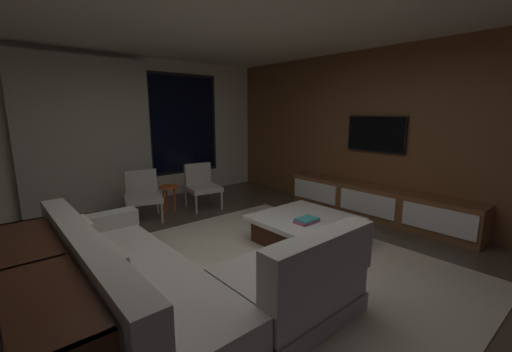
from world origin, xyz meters
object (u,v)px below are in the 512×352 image
side_stool (169,191)px  console_table_behind_couch (40,307)px  accent_chair_near_window (201,183)px  media_console (376,204)px  coffee_table (305,230)px  book_stack_on_coffee_table (307,220)px  mounted_tv (376,134)px  accent_chair_by_curtain (143,193)px  sectional_couch (175,285)px

side_stool → console_table_behind_couch: 3.39m
accent_chair_near_window → media_console: accent_chair_near_window is taller
coffee_table → side_stool: 2.53m
media_console → book_stack_on_coffee_table: bearing=-178.2°
side_stool → media_console: media_console is taller
side_stool → mounted_tv: mounted_tv is taller
accent_chair_by_curtain → mounted_tv: (3.03, -2.25, 0.92)m
console_table_behind_couch → coffee_table: bearing=3.6°
mounted_tv → book_stack_on_coffee_table: bearing=-172.7°
media_console → side_stool: bearing=133.4°
book_stack_on_coffee_table → mounted_tv: mounted_tv is taller
sectional_couch → side_stool: size_ratio=5.43×
book_stack_on_coffee_table → media_console: bearing=1.8°
coffee_table → accent_chair_near_window: (-0.15, 2.32, 0.25)m
side_stool → mounted_tv: 3.58m
sectional_couch → side_stool: sectional_couch is taller
side_stool → accent_chair_near_window: bearing=-9.0°
sectional_couch → console_table_behind_couch: sectional_couch is taller
book_stack_on_coffee_table → accent_chair_near_window: size_ratio=0.38×
book_stack_on_coffee_table → console_table_behind_couch: 2.78m
side_stool → media_console: (2.37, -2.51, -0.12)m
media_console → console_table_behind_couch: (-4.55, -0.09, 0.16)m
mounted_tv → console_table_behind_couch: 4.83m
book_stack_on_coffee_table → media_console: (1.78, 0.05, -0.13)m
accent_chair_by_curtain → console_table_behind_couch: 3.06m
book_stack_on_coffee_table → mounted_tv: (1.96, 0.25, 0.96)m
sectional_couch → side_stool: 3.01m
sectional_couch → book_stack_on_coffee_table: 1.87m
accent_chair_near_window → mounted_tv: mounted_tv is taller
accent_chair_near_window → mounted_tv: (1.96, -2.22, 0.92)m
book_stack_on_coffee_table → mounted_tv: 2.20m
accent_chair_near_window → console_table_behind_couch: (-2.77, -2.51, -0.02)m
coffee_table → media_console: bearing=-3.3°
coffee_table → side_stool: side_stool is taller
accent_chair_by_curtain → book_stack_on_coffee_table: bearing=-66.8°
sectional_couch → accent_chair_near_window: size_ratio=3.21×
media_console → accent_chair_near_window: bearing=126.4°
book_stack_on_coffee_table → mounted_tv: size_ratio=0.30×
sectional_couch → book_stack_on_coffee_table: bearing=5.2°
book_stack_on_coffee_table → media_console: size_ratio=0.10×
book_stack_on_coffee_table → console_table_behind_couch: console_table_behind_couch is taller
sectional_couch → mounted_tv: size_ratio=2.51×
book_stack_on_coffee_table → console_table_behind_couch: size_ratio=0.14×
coffee_table → accent_chair_by_curtain: (-1.21, 2.35, 0.25)m
coffee_table → book_stack_on_coffee_table: size_ratio=3.87×
accent_chair_by_curtain → side_stool: 0.48m
coffee_table → accent_chair_by_curtain: size_ratio=1.49×
sectional_couch → accent_chair_by_curtain: size_ratio=3.21×
console_table_behind_couch → accent_chair_near_window: bearing=42.1°
accent_chair_near_window → media_console: (1.78, -2.42, -0.18)m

